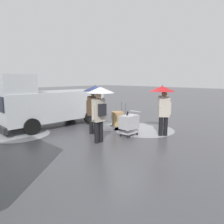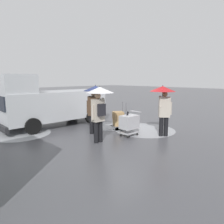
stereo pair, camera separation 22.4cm
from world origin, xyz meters
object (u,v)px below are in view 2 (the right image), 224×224
(hand_dolly_boxes, at_px, (118,119))
(pedestrian_white_side, at_px, (99,101))
(shopping_cart_vendor, at_px, (129,123))
(pedestrian_black_side, at_px, (95,98))
(pedestrian_pink_side, at_px, (163,99))
(cargo_van_parked_right, at_px, (50,103))

(hand_dolly_boxes, bearing_deg, pedestrian_white_side, 111.45)
(shopping_cart_vendor, bearing_deg, pedestrian_black_side, 32.94)
(shopping_cart_vendor, relative_size, pedestrian_pink_side, 0.49)
(hand_dolly_boxes, xyz_separation_m, pedestrian_black_side, (0.31, 1.18, 1.05))
(shopping_cart_vendor, bearing_deg, cargo_van_parked_right, 18.75)
(cargo_van_parked_right, xyz_separation_m, shopping_cart_vendor, (-4.08, -1.38, -0.61))
(shopping_cart_vendor, height_order, pedestrian_pink_side, pedestrian_pink_side)
(pedestrian_black_side, xyz_separation_m, pedestrian_white_side, (-1.03, 0.66, -0.01))
(pedestrian_pink_side, distance_m, pedestrian_black_side, 2.89)
(pedestrian_pink_side, bearing_deg, hand_dolly_boxes, 16.89)
(hand_dolly_boxes, xyz_separation_m, pedestrian_white_side, (-0.72, 1.83, 1.03))
(pedestrian_white_side, bearing_deg, shopping_cart_vendor, -99.03)
(cargo_van_parked_right, relative_size, shopping_cart_vendor, 5.18)
(shopping_cart_vendor, relative_size, pedestrian_white_side, 0.49)
(shopping_cart_vendor, xyz_separation_m, pedestrian_white_side, (0.23, 1.47, 1.00))
(cargo_van_parked_right, distance_m, pedestrian_white_side, 3.87)
(hand_dolly_boxes, bearing_deg, pedestrian_pink_side, -163.11)
(pedestrian_black_side, bearing_deg, pedestrian_pink_side, -142.09)
(pedestrian_black_side, height_order, pedestrian_white_side, same)
(pedestrian_white_side, bearing_deg, hand_dolly_boxes, -68.55)
(shopping_cart_vendor, distance_m, pedestrian_black_side, 1.82)
(hand_dolly_boxes, distance_m, pedestrian_white_side, 2.22)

